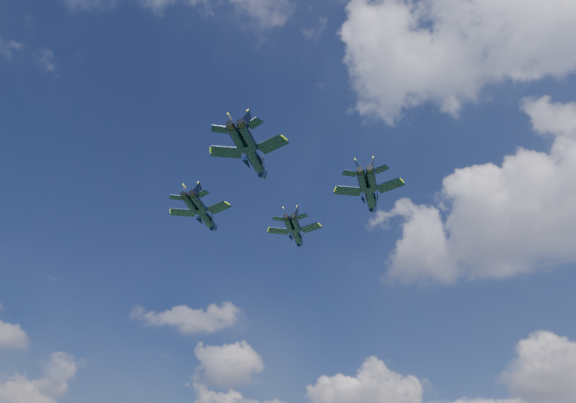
# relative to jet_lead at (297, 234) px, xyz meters

# --- Properties ---
(jet_lead) EXTENTS (10.49, 14.25, 3.43)m
(jet_lead) POSITION_rel_jet_lead_xyz_m (0.00, 0.00, 0.00)
(jet_lead) COLOR black
(jet_left) EXTENTS (10.87, 14.99, 3.57)m
(jet_left) POSITION_rel_jet_lead_xyz_m (-5.65, -20.12, -2.98)
(jet_left) COLOR black
(jet_right) EXTENTS (11.30, 15.49, 3.70)m
(jet_right) POSITION_rel_jet_lead_xyz_m (21.47, -7.07, -2.64)
(jet_right) COLOR black
(jet_slot) EXTENTS (11.89, 16.44, 3.91)m
(jet_slot) POSITION_rel_jet_lead_xyz_m (12.36, -27.27, -2.08)
(jet_slot) COLOR black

